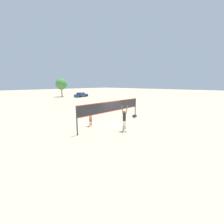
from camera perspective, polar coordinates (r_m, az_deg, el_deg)
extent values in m
plane|color=#C6B28C|center=(15.29, 0.00, -4.91)|extent=(200.00, 200.00, 0.00)
cylinder|color=#38383D|center=(12.30, -13.25, -3.27)|extent=(0.11, 0.11, 2.42)
cylinder|color=#38383D|center=(18.28, 8.86, 1.45)|extent=(0.11, 0.11, 2.42)
cube|color=#2D2D33|center=(14.89, 0.00, 2.18)|extent=(8.27, 0.02, 1.03)
cube|color=red|center=(14.82, 0.00, 4.03)|extent=(8.27, 0.03, 0.06)
cube|color=red|center=(14.97, 0.00, 0.35)|extent=(8.27, 0.03, 0.06)
cylinder|color=#8C664C|center=(13.30, 4.98, -6.23)|extent=(0.11, 0.11, 0.51)
cylinder|color=white|center=(13.17, 5.01, -4.30)|extent=(0.12, 0.12, 0.42)
cylinder|color=#8C664C|center=(13.41, 4.30, -6.07)|extent=(0.11, 0.11, 0.51)
cylinder|color=white|center=(13.28, 4.32, -4.15)|extent=(0.12, 0.12, 0.42)
cylinder|color=#26262D|center=(13.10, 4.70, -1.95)|extent=(0.28, 0.28, 0.66)
sphere|color=#8C664C|center=(13.00, 4.73, 0.01)|extent=(0.26, 0.26, 0.26)
cylinder|color=#8C664C|center=(12.82, 5.62, 0.76)|extent=(0.08, 0.23, 0.74)
cylinder|color=#8C664C|center=(13.12, 3.89, 1.02)|extent=(0.08, 0.23, 0.74)
cylinder|color=tan|center=(15.09, -8.38, -4.38)|extent=(0.11, 0.11, 0.44)
cylinder|color=red|center=(14.99, -8.42, -2.90)|extent=(0.12, 0.12, 0.36)
cylinder|color=tan|center=(14.94, -7.89, -4.52)|extent=(0.11, 0.11, 0.44)
cylinder|color=red|center=(14.84, -7.93, -3.03)|extent=(0.12, 0.12, 0.36)
cylinder|color=tan|center=(14.81, -8.23, -1.22)|extent=(0.28, 0.28, 0.57)
sphere|color=tan|center=(14.74, -8.27, 0.28)|extent=(0.22, 0.22, 0.22)
cylinder|color=tan|center=(14.89, -8.87, 1.03)|extent=(0.08, 0.21, 0.64)
cylinder|color=tan|center=(14.53, -7.69, 0.83)|extent=(0.08, 0.21, 0.64)
sphere|color=white|center=(13.09, 5.17, -7.14)|extent=(0.24, 0.24, 0.24)
cube|color=#2D2D33|center=(18.98, 8.57, -1.49)|extent=(0.53, 0.30, 0.28)
cube|color=navy|center=(48.02, -11.63, 6.24)|extent=(5.02, 2.79, 0.77)
cube|color=#2D333D|center=(47.80, -11.85, 6.97)|extent=(2.45, 2.06, 0.50)
cylinder|color=black|center=(49.69, -11.26, 6.18)|extent=(0.67, 0.36, 0.64)
cylinder|color=black|center=(48.63, -9.74, 6.13)|extent=(0.67, 0.36, 0.64)
cylinder|color=black|center=(47.49, -13.55, 5.88)|extent=(0.67, 0.36, 0.64)
cylinder|color=black|center=(46.38, -12.02, 5.83)|extent=(0.67, 0.36, 0.64)
cylinder|color=brown|center=(50.40, -18.56, 7.25)|extent=(0.30, 0.30, 3.03)
sphere|color=#42843D|center=(50.33, -18.73, 10.06)|extent=(3.51, 3.51, 3.51)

